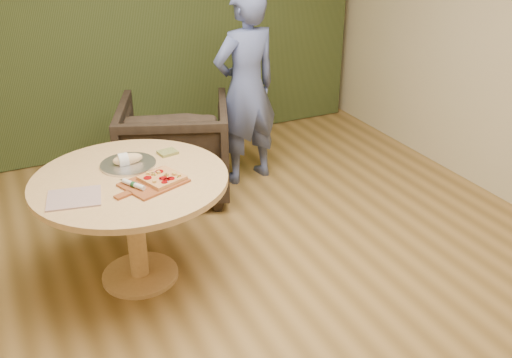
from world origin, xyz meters
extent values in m
cube|color=olive|center=(0.00, 0.00, -0.01)|extent=(5.00, 6.00, 0.02)
cube|color=beige|center=(0.00, 3.01, 1.40)|extent=(5.00, 0.02, 2.80)
cube|color=#2A3618|center=(0.00, 2.90, 1.40)|extent=(4.80, 0.14, 2.78)
cylinder|color=tan|center=(-0.56, 0.72, 0.01)|extent=(0.51, 0.51, 0.03)
cylinder|color=tan|center=(-0.56, 0.72, 0.35)|extent=(0.12, 0.12, 0.68)
cylinder|color=tan|center=(-0.56, 0.72, 0.73)|extent=(1.22, 1.22, 0.04)
cube|color=#974C26|center=(-0.45, 0.57, 0.76)|extent=(0.43, 0.38, 0.01)
cube|color=#974C26|center=(-0.65, 0.49, 0.76)|extent=(0.11, 0.08, 0.01)
cube|color=tan|center=(-0.39, 0.58, 0.78)|extent=(0.28, 0.28, 0.02)
cylinder|color=#790407|center=(-0.39, 0.64, 0.79)|extent=(0.05, 0.05, 0.00)
cylinder|color=#790407|center=(-0.35, 0.52, 0.79)|extent=(0.05, 0.05, 0.00)
cylinder|color=#790407|center=(-0.38, 0.51, 0.79)|extent=(0.04, 0.04, 0.00)
cylinder|color=#790407|center=(-0.48, 0.59, 0.79)|extent=(0.05, 0.05, 0.00)
cylinder|color=#790407|center=(-0.40, 0.49, 0.79)|extent=(0.04, 0.04, 0.00)
cylinder|color=#790407|center=(-0.39, 0.54, 0.79)|extent=(0.05, 0.05, 0.00)
cube|color=#E4B355|center=(-0.32, 0.55, 0.79)|extent=(0.02, 0.02, 0.01)
cube|color=#E4B355|center=(-0.36, 0.57, 0.79)|extent=(0.02, 0.02, 0.01)
cube|color=#E4B355|center=(-0.46, 0.64, 0.79)|extent=(0.03, 0.03, 0.01)
cube|color=#E4B355|center=(-0.32, 0.57, 0.79)|extent=(0.03, 0.03, 0.01)
cube|color=#E4B355|center=(-0.43, 0.62, 0.79)|extent=(0.02, 0.02, 0.01)
cube|color=#E4B355|center=(-0.44, 0.61, 0.79)|extent=(0.03, 0.03, 0.01)
cube|color=#E4B355|center=(-0.46, 0.51, 0.79)|extent=(0.02, 0.02, 0.01)
cube|color=#E4B355|center=(-0.40, 0.62, 0.79)|extent=(0.02, 0.02, 0.01)
cube|color=#E4B355|center=(-0.30, 0.53, 0.79)|extent=(0.02, 0.02, 0.01)
cube|color=#E4B355|center=(-0.37, 0.57, 0.79)|extent=(0.02, 0.02, 0.01)
cube|color=#346723|center=(-0.38, 0.58, 0.79)|extent=(0.01, 0.01, 0.00)
cube|color=#346723|center=(-0.29, 0.53, 0.79)|extent=(0.01, 0.01, 0.00)
cube|color=#346723|center=(-0.37, 0.55, 0.79)|extent=(0.01, 0.01, 0.00)
cube|color=#346723|center=(-0.31, 0.52, 0.79)|extent=(0.01, 0.01, 0.00)
cube|color=#346723|center=(-0.42, 0.61, 0.79)|extent=(0.01, 0.01, 0.00)
cube|color=#346723|center=(-0.40, 0.50, 0.79)|extent=(0.01, 0.01, 0.00)
cube|color=#346723|center=(-0.37, 0.58, 0.79)|extent=(0.01, 0.01, 0.00)
cube|color=#9A4468|center=(-0.41, 0.53, 0.79)|extent=(0.02, 0.03, 0.00)
cube|color=#9A4468|center=(-0.41, 0.65, 0.79)|extent=(0.03, 0.01, 0.00)
cube|color=#9A4468|center=(-0.38, 0.49, 0.79)|extent=(0.01, 0.03, 0.00)
cube|color=#9A4468|center=(-0.35, 0.53, 0.79)|extent=(0.03, 0.01, 0.00)
cylinder|color=silver|center=(-0.57, 0.56, 0.78)|extent=(0.11, 0.16, 0.03)
cylinder|color=#194C26|center=(-0.57, 0.56, 0.78)|extent=(0.04, 0.04, 0.03)
cube|color=silver|center=(-0.62, 0.64, 0.78)|extent=(0.03, 0.04, 0.00)
cube|color=beige|center=(-0.91, 0.59, 0.76)|extent=(0.34, 0.30, 0.01)
cylinder|color=silver|center=(-0.52, 0.90, 0.75)|extent=(0.35, 0.35, 0.01)
cylinder|color=silver|center=(-0.52, 0.90, 0.76)|extent=(0.36, 0.36, 0.02)
ellipsoid|color=beige|center=(-0.52, 0.90, 0.79)|extent=(0.19, 0.08, 0.07)
cylinder|color=silver|center=(-0.55, 0.90, 0.79)|extent=(0.06, 0.09, 0.09)
cube|color=#5E652D|center=(-0.23, 0.96, 0.76)|extent=(0.14, 0.12, 0.02)
imported|color=black|center=(0.07, 1.78, 0.45)|extent=(1.12, 1.08, 0.90)
imported|color=#4F5E9A|center=(0.72, 1.77, 0.84)|extent=(0.67, 0.50, 1.68)
camera|label=1|loc=(-1.22, -2.45, 2.32)|focal=40.00mm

